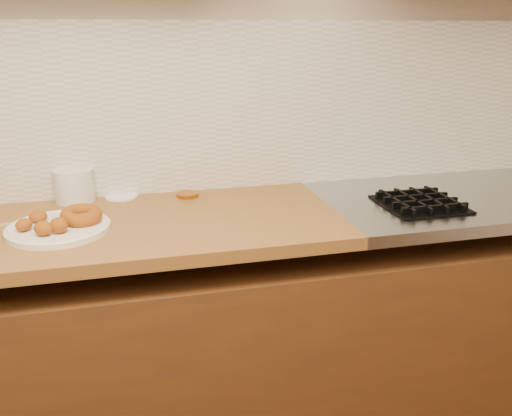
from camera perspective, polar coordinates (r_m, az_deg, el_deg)
The scene contains 12 objects.
wall_back at distance 1.96m, azimuth -9.51°, elevation 14.58°, with size 4.00×0.02×2.70m, color #BEAE93.
base_cabinet at distance 1.97m, azimuth -7.15°, elevation -15.14°, with size 3.60×0.60×0.77m, color #593011.
stovetop at distance 2.19m, azimuth 23.66°, elevation 1.10°, with size 1.30×0.62×0.04m, color #9EA0A5.
backsplash at distance 1.96m, azimuth -9.25°, elevation 10.19°, with size 3.60×0.02×0.60m, color beige.
burner_grates at distance 2.10m, azimuth 24.52°, elevation 1.23°, with size 0.91×0.26×0.03m.
donut_plate at distance 1.71m, azimuth -20.08°, elevation -2.04°, with size 0.30×0.30×0.02m, color white.
ring_donut at distance 1.71m, azimuth -17.93°, elevation -0.73°, with size 0.12×0.12×0.04m, color #9C440B.
fried_dough_chunks at distance 1.68m, azimuth -21.57°, elevation -1.54°, with size 0.17×0.20×0.05m.
plastic_tub at distance 1.98m, azimuth -18.59°, elevation 2.28°, with size 0.14×0.14×0.11m, color silver.
tub_lid at distance 1.99m, azimuth -13.99°, elevation 1.19°, with size 0.11×0.11×0.01m, color white.
brass_jar_lid at distance 1.95m, azimuth -7.22°, elevation 1.40°, with size 0.08×0.08×0.01m, color #B26B1B.
wooden_utensil at distance 1.79m, azimuth -23.55°, elevation -1.58°, with size 0.20×0.02×0.02m, color #99764D.
Camera 1 is at (-0.17, 0.05, 1.47)m, focal length 38.00 mm.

